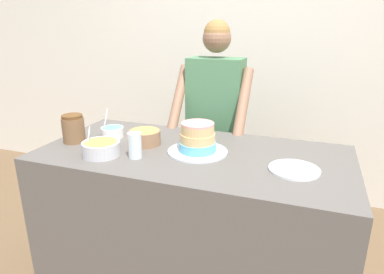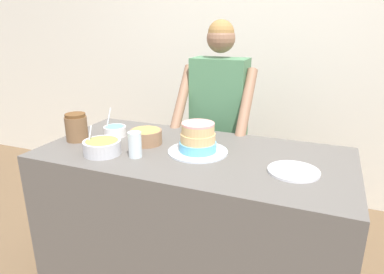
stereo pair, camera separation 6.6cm
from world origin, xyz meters
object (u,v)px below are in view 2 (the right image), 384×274
(frosting_bowl_blue, at_px, (115,131))
(stoneware_jar, at_px, (76,127))
(person_baker, at_px, (219,113))
(frosting_bowl_olive, at_px, (102,147))
(cake, at_px, (198,140))
(ceramic_plate, at_px, (294,171))
(drinking_glass, at_px, (135,145))
(frosting_bowl_yellow, at_px, (146,136))

(frosting_bowl_blue, relative_size, stoneware_jar, 1.03)
(person_baker, distance_m, frosting_bowl_olive, 0.91)
(frosting_bowl_blue, bearing_deg, cake, -6.99)
(person_baker, relative_size, ceramic_plate, 6.60)
(drinking_glass, relative_size, stoneware_jar, 0.82)
(person_baker, xyz_separation_m, frosting_bowl_blue, (-0.48, -0.56, -0.02))
(frosting_bowl_blue, xyz_separation_m, frosting_bowl_yellow, (0.24, -0.05, 0.01))
(frosting_bowl_blue, distance_m, frosting_bowl_olive, 0.30)
(frosting_bowl_blue, height_order, frosting_bowl_yellow, frosting_bowl_blue)
(person_baker, distance_m, drinking_glass, 0.83)
(cake, height_order, frosting_bowl_yellow, cake)
(frosting_bowl_blue, distance_m, frosting_bowl_yellow, 0.25)
(frosting_bowl_yellow, height_order, drinking_glass, drinking_glass)
(person_baker, height_order, frosting_bowl_olive, person_baker)
(cake, height_order, stoneware_jar, cake)
(frosting_bowl_olive, bearing_deg, cake, 24.46)
(frosting_bowl_yellow, height_order, stoneware_jar, stoneware_jar)
(person_baker, relative_size, frosting_bowl_olive, 8.00)
(frosting_bowl_olive, bearing_deg, person_baker, 66.25)
(person_baker, height_order, frosting_bowl_blue, person_baker)
(person_baker, distance_m, ceramic_plate, 0.92)
(cake, distance_m, drinking_glass, 0.33)
(stoneware_jar, bearing_deg, frosting_bowl_blue, 43.01)
(ceramic_plate, relative_size, stoneware_jar, 1.47)
(ceramic_plate, xyz_separation_m, stoneware_jar, (-1.23, -0.01, 0.07))
(ceramic_plate, bearing_deg, frosting_bowl_blue, 172.38)
(cake, relative_size, frosting_bowl_olive, 1.63)
(frosting_bowl_olive, bearing_deg, drinking_glass, 9.25)
(frosting_bowl_olive, bearing_deg, stoneware_jar, 154.51)
(person_baker, bearing_deg, ceramic_plate, -50.00)
(person_baker, distance_m, cake, 0.64)
(frosting_bowl_blue, relative_size, drinking_glass, 1.25)
(frosting_bowl_olive, xyz_separation_m, stoneware_jar, (-0.27, 0.13, 0.04))
(stoneware_jar, bearing_deg, ceramic_plate, 0.29)
(cake, height_order, frosting_bowl_blue, frosting_bowl_blue)
(ceramic_plate, bearing_deg, stoneware_jar, -179.71)
(person_baker, height_order, stoneware_jar, person_baker)
(person_baker, xyz_separation_m, frosting_bowl_yellow, (-0.23, -0.61, -0.01))
(frosting_bowl_olive, relative_size, ceramic_plate, 0.82)
(cake, relative_size, frosting_bowl_blue, 1.92)
(person_baker, bearing_deg, frosting_bowl_blue, -130.47)
(person_baker, bearing_deg, stoneware_jar, -131.96)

